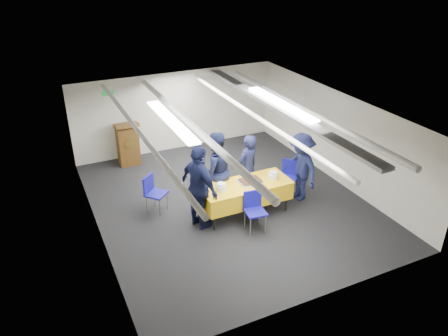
% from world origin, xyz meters
% --- Properties ---
extents(ground, '(7.00, 7.00, 0.00)m').
position_xyz_m(ground, '(0.00, 0.00, 0.00)').
color(ground, black).
rests_on(ground, ground).
extents(room_shell, '(6.00, 7.00, 2.30)m').
position_xyz_m(room_shell, '(0.09, 0.41, 1.81)').
color(room_shell, beige).
rests_on(room_shell, ground).
extents(serving_table, '(2.03, 0.84, 0.77)m').
position_xyz_m(serving_table, '(0.13, -0.59, 0.56)').
color(serving_table, black).
rests_on(serving_table, ground).
extents(sheet_cake, '(0.48, 0.37, 0.09)m').
position_xyz_m(sheet_cake, '(0.24, -0.62, 0.81)').
color(sheet_cake, white).
rests_on(sheet_cake, serving_table).
extents(plate_stack_left, '(0.22, 0.22, 0.18)m').
position_xyz_m(plate_stack_left, '(-0.49, -0.64, 0.85)').
color(plate_stack_left, white).
rests_on(plate_stack_left, serving_table).
extents(plate_stack_right, '(0.23, 0.23, 0.17)m').
position_xyz_m(plate_stack_right, '(0.80, -0.64, 0.85)').
color(plate_stack_right, white).
rests_on(plate_stack_right, serving_table).
extents(podium, '(0.62, 0.53, 1.25)m').
position_xyz_m(podium, '(-1.60, 3.05, 0.61)').
color(podium, brown).
rests_on(podium, ground).
extents(chair_near, '(0.47, 0.47, 0.87)m').
position_xyz_m(chair_near, '(0.03, -1.17, 0.53)').
color(chair_near, gray).
rests_on(chair_near, ground).
extents(chair_right, '(0.59, 0.59, 0.87)m').
position_xyz_m(chair_right, '(1.51, -0.22, 0.53)').
color(chair_right, gray).
rests_on(chair_right, ground).
extents(chair_left, '(0.59, 0.59, 0.87)m').
position_xyz_m(chair_left, '(-1.69, 0.42, 0.53)').
color(chair_left, gray).
rests_on(chair_left, ground).
extents(sailor_a, '(0.70, 0.58, 1.65)m').
position_xyz_m(sailor_a, '(0.48, -0.03, 0.82)').
color(sailor_a, black).
rests_on(sailor_a, ground).
extents(sailor_b, '(0.93, 0.75, 1.84)m').
position_xyz_m(sailor_b, '(-0.33, 0.01, 0.92)').
color(sailor_b, black).
rests_on(sailor_b, ground).
extents(sailor_c, '(0.74, 1.19, 1.90)m').
position_xyz_m(sailor_c, '(-0.97, -0.62, 0.95)').
color(sailor_c, black).
rests_on(sailor_c, ground).
extents(sailor_d, '(0.70, 1.12, 1.67)m').
position_xyz_m(sailor_d, '(1.60, -0.53, 0.83)').
color(sailor_d, black).
rests_on(sailor_d, ground).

